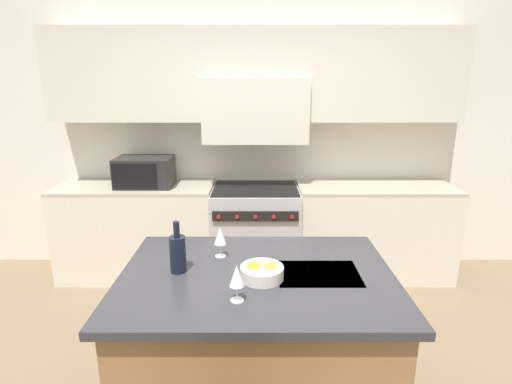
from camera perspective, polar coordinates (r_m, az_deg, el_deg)
name	(u,v)px	position (r m, az deg, el deg)	size (l,w,h in m)	color
back_cabinetry	(255,114)	(4.04, -0.08, 11.10)	(10.00, 0.46, 2.70)	silver
back_counter	(255,230)	(4.05, -0.08, -5.52)	(3.89, 0.62, 0.93)	silver
range_stove	(255,232)	(4.03, -0.08, -5.72)	(0.85, 0.70, 0.92)	#B7B7BC
microwave	(145,172)	(4.02, -15.59, 2.81)	(0.53, 0.39, 0.28)	black
kitchen_island	(257,345)	(2.44, 0.15, -21.05)	(1.48, 1.06, 0.91)	olive
wine_bottle	(178,253)	(2.22, -11.11, -8.52)	(0.09, 0.09, 0.29)	black
wine_glass_near	(237,277)	(1.90, -2.76, -11.99)	(0.07, 0.07, 0.19)	white
wine_glass_far	(220,237)	(2.36, -5.14, -6.37)	(0.07, 0.07, 0.19)	white
fruit_bowl	(262,272)	(2.14, 0.83, -11.33)	(0.23, 0.23, 0.10)	silver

